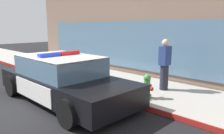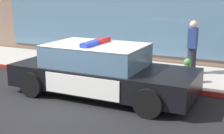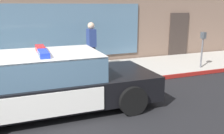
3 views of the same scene
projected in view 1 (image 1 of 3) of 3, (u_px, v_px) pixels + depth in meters
The scene contains 6 objects.
ground at pixel (24, 102), 6.60m from camera, with size 48.00×48.00×0.00m, color black.
sidewalk at pixel (107, 80), 9.03m from camera, with size 48.00×2.86×0.15m, color #B2ADA3.
curb_red_paint at pixel (79, 87), 8.01m from camera, with size 28.80×0.04×0.14m, color maroon.
police_cruiser at pixel (63, 79), 6.65m from camera, with size 4.95×2.19×1.49m.
fire_hydrant at pixel (147, 86), 6.47m from camera, with size 0.34×0.39×0.73m.
pedestrian_on_sidewalk at pixel (165, 64), 7.24m from camera, with size 0.28×0.40×1.71m.
Camera 1 is at (6.32, -2.60, 2.25)m, focal length 34.86 mm.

